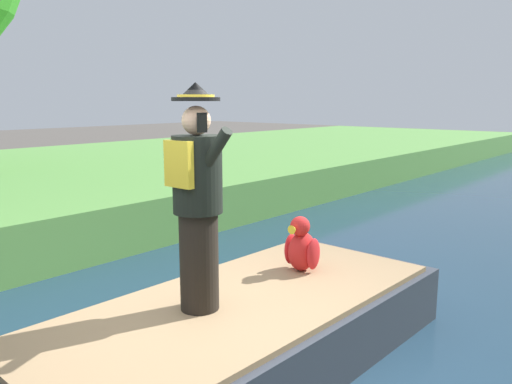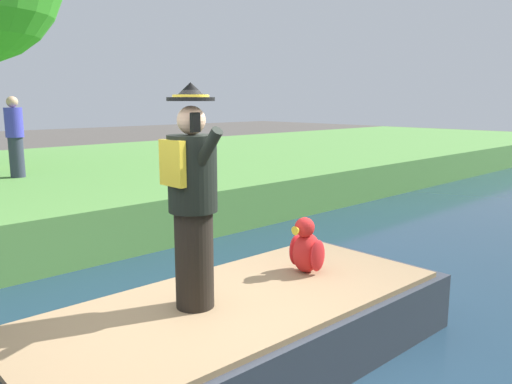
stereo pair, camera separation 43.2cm
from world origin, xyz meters
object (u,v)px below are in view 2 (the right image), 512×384
Objects in this scene: boat at (238,331)px; person_pirate at (193,199)px; parrot_plush at (306,249)px; person_bystander at (15,137)px.

person_pirate reaches higher than boat.
person_pirate is at bearing -107.37° from boat.
parrot_plush is 0.36× the size of person_bystander.
parrot_plush is 7.45m from person_bystander.
parrot_plush is (-0.05, 0.97, 0.55)m from boat.
person_pirate is (-0.12, -0.38, 1.23)m from boat.
person_pirate is at bearing -93.01° from parrot_plush.
boat is 2.65× the size of person_bystander.
boat is at bearing -87.22° from parrot_plush.
person_pirate is at bearing -8.69° from person_bystander.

